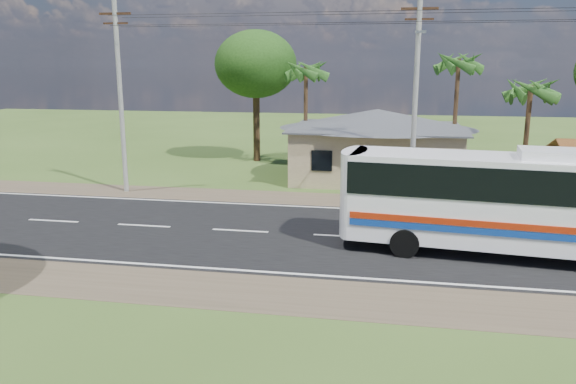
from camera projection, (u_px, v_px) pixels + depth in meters
name	position (u px, v px, depth m)	size (l,w,h in m)	color
ground	(343.00, 237.00, 23.82)	(120.00, 120.00, 0.00)	#334D1B
road	(343.00, 236.00, 23.82)	(120.00, 16.00, 0.03)	black
house	(377.00, 137.00, 35.53)	(12.40, 10.00, 5.00)	tan
utility_poles	(409.00, 92.00, 28.30)	(32.80, 2.22, 11.00)	#9E9E99
palm_near	(531.00, 90.00, 31.46)	(2.80, 2.80, 6.70)	#47301E
palm_mid	(459.00, 64.00, 36.06)	(2.80, 2.80, 8.20)	#47301E
palm_far	(306.00, 71.00, 38.38)	(2.80, 2.80, 7.70)	#47301E
tree_behind_house	(256.00, 65.00, 40.89)	(6.00, 6.00, 9.61)	#47301E
coach_bus	(531.00, 196.00, 20.75)	(13.58, 4.25, 4.15)	white
motorcycle	(474.00, 199.00, 28.83)	(0.53, 1.51, 0.79)	black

